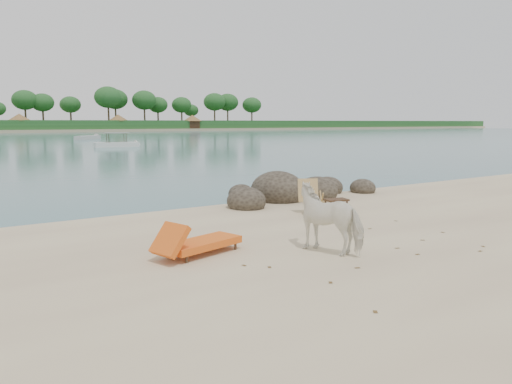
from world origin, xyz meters
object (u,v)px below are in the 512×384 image
(cow, at_px, (331,219))
(side_table, at_px, (336,209))
(lounge_chair, at_px, (202,240))
(boulders, at_px, (291,192))
(deck_chair, at_px, (315,198))

(cow, bearing_deg, side_table, -153.53)
(cow, height_order, lounge_chair, cow)
(boulders, relative_size, deck_chair, 6.58)
(side_table, distance_m, deck_chair, 0.75)
(boulders, distance_m, cow, 6.89)
(boulders, distance_m, side_table, 3.44)
(side_table, xyz_separation_m, deck_chair, (-0.18, 0.69, 0.24))
(side_table, relative_size, lounge_chair, 0.30)
(lounge_chair, bearing_deg, boulders, 23.68)
(cow, distance_m, deck_chair, 4.06)
(cow, xyz_separation_m, side_table, (2.57, 2.58, -0.43))
(boulders, relative_size, side_table, 10.47)
(boulders, height_order, side_table, boulders)
(side_table, bearing_deg, lounge_chair, -152.23)
(side_table, height_order, deck_chair, deck_chair)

